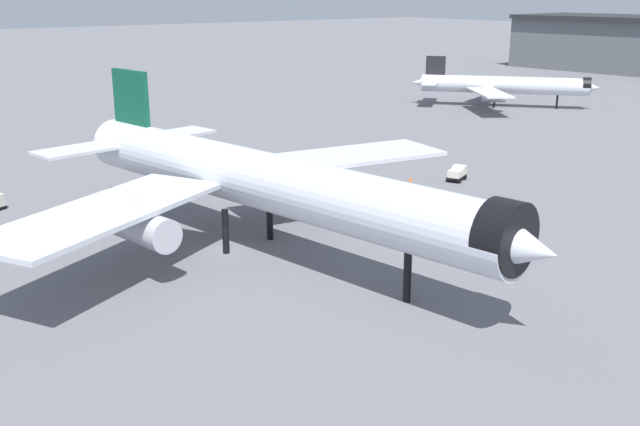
% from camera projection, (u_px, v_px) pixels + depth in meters
% --- Properties ---
extents(ground, '(900.00, 900.00, 0.00)m').
position_uv_depth(ground, '(225.00, 251.00, 70.95)').
color(ground, slate).
extents(airliner_near_gate, '(59.07, 53.39, 15.72)m').
position_uv_depth(airliner_near_gate, '(262.00, 182.00, 69.06)').
color(airliner_near_gate, silver).
rests_on(airliner_near_gate, ground).
extents(airliner_far_taxiway, '(33.68, 30.28, 10.45)m').
position_uv_depth(airliner_far_taxiway, '(502.00, 85.00, 156.99)').
color(airliner_far_taxiway, silver).
rests_on(airliner_far_taxiway, ground).
extents(baggage_tug_wing, '(2.92, 3.57, 1.85)m').
position_uv_depth(baggage_tug_wing, '(457.00, 173.00, 97.06)').
color(baggage_tug_wing, black).
rests_on(baggage_tug_wing, ground).
extents(traffic_cone_wingtip, '(0.46, 0.46, 0.58)m').
position_uv_depth(traffic_cone_wingtip, '(411.00, 179.00, 96.86)').
color(traffic_cone_wingtip, '#F2600C').
rests_on(traffic_cone_wingtip, ground).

